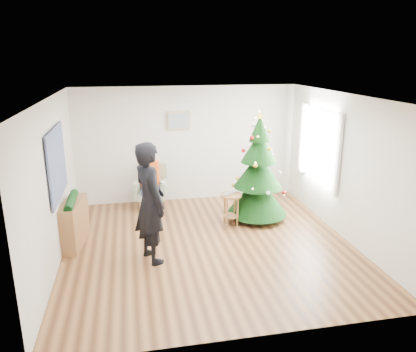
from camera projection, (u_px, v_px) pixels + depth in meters
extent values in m
plane|color=brown|center=(209.00, 245.00, 7.19)|extent=(5.00, 5.00, 0.00)
plane|color=white|center=(209.00, 97.00, 6.45)|extent=(5.00, 5.00, 0.00)
plane|color=silver|center=(187.00, 144.00, 9.17)|extent=(5.00, 0.00, 5.00)
plane|color=silver|center=(253.00, 238.00, 4.47)|extent=(5.00, 0.00, 5.00)
plane|color=silver|center=(53.00, 184.00, 6.35)|extent=(0.00, 5.00, 5.00)
plane|color=silver|center=(345.00, 167.00, 7.28)|extent=(0.00, 5.00, 5.00)
cube|color=white|center=(319.00, 145.00, 8.16)|extent=(0.04, 1.30, 1.40)
cube|color=white|center=(336.00, 153.00, 7.45)|extent=(0.05, 0.25, 1.50)
cube|color=white|center=(303.00, 138.00, 8.86)|extent=(0.05, 0.25, 1.50)
cylinder|color=#3F2816|center=(257.00, 212.00, 8.35)|extent=(0.09, 0.09, 0.28)
cone|color=black|center=(257.00, 194.00, 8.25)|extent=(1.22, 1.22, 0.80)
cone|color=black|center=(258.00, 170.00, 8.10)|extent=(0.97, 0.97, 0.70)
cone|color=black|center=(259.00, 147.00, 7.97)|extent=(0.71, 0.71, 0.61)
cone|color=black|center=(260.00, 128.00, 7.86)|extent=(0.41, 0.41, 0.51)
cone|color=gold|center=(260.00, 115.00, 7.78)|extent=(0.13, 0.13, 0.13)
cylinder|color=brown|center=(231.00, 195.00, 7.89)|extent=(0.42, 0.42, 0.04)
cylinder|color=brown|center=(231.00, 216.00, 8.01)|extent=(0.32, 0.32, 0.02)
imported|color=silver|center=(231.00, 194.00, 7.88)|extent=(0.41, 0.40, 0.03)
cube|color=gray|center=(151.00, 195.00, 8.81)|extent=(0.76, 0.73, 0.12)
cube|color=gray|center=(153.00, 176.00, 8.98)|extent=(0.64, 0.27, 0.60)
cube|color=gray|center=(137.00, 188.00, 8.79)|extent=(0.21, 0.50, 0.30)
cube|color=gray|center=(165.00, 188.00, 8.75)|extent=(0.21, 0.50, 0.30)
cube|color=navy|center=(151.00, 190.00, 8.71)|extent=(0.45, 0.46, 0.14)
cube|color=#F05716|center=(150.00, 173.00, 8.80)|extent=(0.42, 0.29, 0.55)
sphere|color=tan|center=(149.00, 156.00, 8.68)|extent=(0.20, 0.20, 0.20)
imported|color=black|center=(150.00, 203.00, 6.41)|extent=(0.71, 0.85, 1.98)
cube|color=white|center=(163.00, 183.00, 6.33)|extent=(0.08, 0.13, 0.04)
cube|color=brown|center=(74.00, 223.00, 7.11)|extent=(0.44, 1.03, 0.80)
cylinder|color=black|center=(71.00, 201.00, 6.99)|extent=(0.14, 0.90, 0.14)
cube|color=black|center=(57.00, 163.00, 6.57)|extent=(0.03, 1.50, 1.15)
cube|color=tan|center=(178.00, 121.00, 8.95)|extent=(0.52, 0.03, 0.42)
cube|color=gray|center=(179.00, 121.00, 8.92)|extent=(0.44, 0.02, 0.34)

